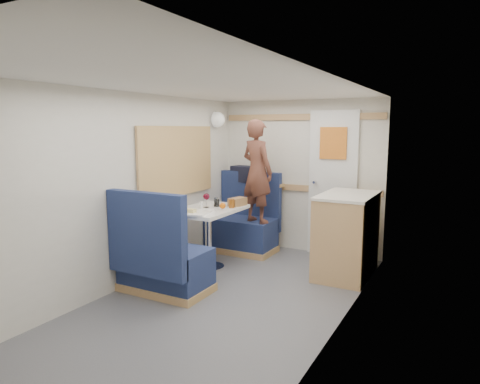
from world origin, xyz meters
The scene contains 27 objects.
floor centered at (0.00, 0.00, 0.00)m, with size 4.50×4.50×0.00m, color #515156.
ceiling centered at (0.00, 0.00, 2.00)m, with size 4.50×4.50×0.00m, color silver.
wall_back centered at (0.00, 2.25, 1.00)m, with size 2.20×0.02×2.00m, color silver.
wall_left centered at (-1.10, 0.00, 1.00)m, with size 0.02×4.50×2.00m, color silver.
wall_right centered at (1.10, 0.00, 1.00)m, with size 0.02×4.50×2.00m, color silver.
oak_trim_low centered at (0.00, 2.23, 0.85)m, with size 2.15×0.02×0.08m, color tan.
oak_trim_high centered at (0.00, 2.23, 1.78)m, with size 2.15×0.02×0.08m, color tan.
side_window centered at (-1.08, 1.00, 1.25)m, with size 0.04×1.30×0.72m, color #9CA189.
rear_door centered at (0.45, 2.22, 0.97)m, with size 0.62×0.12×1.86m.
dinette_table centered at (-0.65, 1.00, 0.57)m, with size 0.62×0.92×0.72m.
bench_far centered at (-0.65, 1.86, 0.30)m, with size 0.90×0.59×1.05m.
bench_near centered at (-0.65, 0.14, 0.30)m, with size 0.90×0.59×1.05m.
ledge centered at (-0.65, 2.12, 0.88)m, with size 0.90×0.14×0.04m, color tan.
dome_light centered at (-1.04, 1.85, 1.75)m, with size 0.20×0.20×0.20m, color white.
galley_counter centered at (0.82, 1.55, 0.47)m, with size 0.57×0.92×0.92m.
person centered at (-0.37, 1.71, 1.10)m, with size 0.47×0.31×1.29m, color brown.
duffel_bag centered at (-0.72, 2.12, 1.01)m, with size 0.45×0.22×0.22m, color black.
tray centered at (-0.60, 0.69, 0.73)m, with size 0.27×0.35×0.02m, color white.
orange_fruit centered at (-0.44, 0.97, 0.77)m, with size 0.07×0.07×0.07m, color orange.
cheese_block centered at (-0.64, 0.62, 0.76)m, with size 0.11×0.06×0.04m, color #E4C784.
wine_glass centered at (-0.69, 1.02, 0.84)m, with size 0.08×0.08×0.17m.
tumbler_left centered at (-0.78, 0.62, 0.78)m, with size 0.07×0.07×0.11m, color silver.
tumbler_right centered at (-0.62, 1.13, 0.77)m, with size 0.07×0.07×0.11m, color white.
beer_glass centered at (-0.43, 1.15, 0.77)m, with size 0.06×0.06×0.10m, color brown.
pepper_grinder centered at (-0.64, 1.17, 0.76)m, with size 0.03×0.03×0.09m, color black.
salt_grinder centered at (-0.68, 0.90, 0.76)m, with size 0.04×0.04×0.09m, color white.
bread_loaf centered at (-0.43, 1.30, 0.77)m, with size 0.12×0.23×0.09m, color brown.
Camera 1 is at (1.98, -3.09, 1.63)m, focal length 32.00 mm.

